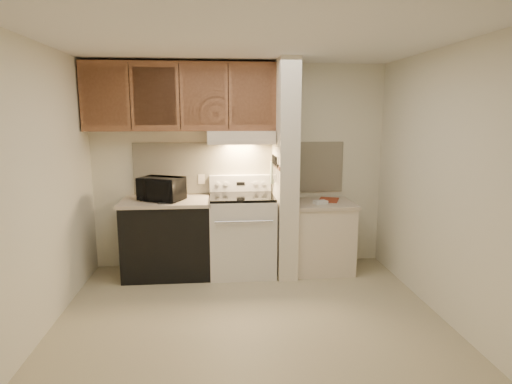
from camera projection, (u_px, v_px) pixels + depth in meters
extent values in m
plane|color=#B7AC89|center=(250.00, 316.00, 4.07)|extent=(3.60, 3.60, 0.00)
plane|color=white|center=(249.00, 41.00, 3.62)|extent=(3.60, 3.60, 0.00)
cube|color=silver|center=(240.00, 166.00, 5.31)|extent=(3.60, 2.50, 0.02)
cube|color=silver|center=(41.00, 190.00, 3.68)|extent=(0.02, 3.00, 2.50)
cube|color=silver|center=(440.00, 183.00, 4.01)|extent=(0.02, 3.00, 2.50)
cube|color=white|center=(240.00, 168.00, 5.30)|extent=(2.60, 0.02, 0.63)
cube|color=silver|center=(242.00, 235.00, 5.12)|extent=(0.76, 0.65, 0.92)
cube|color=black|center=(244.00, 240.00, 4.80)|extent=(0.50, 0.01, 0.30)
cylinder|color=silver|center=(244.00, 222.00, 4.72)|extent=(0.65, 0.02, 0.02)
cube|color=black|center=(242.00, 197.00, 5.03)|extent=(0.74, 0.64, 0.03)
cube|color=silver|center=(240.00, 183.00, 5.29)|extent=(0.76, 0.08, 0.20)
cube|color=black|center=(241.00, 184.00, 5.25)|extent=(0.10, 0.01, 0.04)
cylinder|color=silver|center=(218.00, 184.00, 5.22)|extent=(0.05, 0.02, 0.05)
cylinder|color=silver|center=(226.00, 184.00, 5.23)|extent=(0.05, 0.02, 0.05)
cylinder|color=silver|center=(255.00, 183.00, 5.26)|extent=(0.05, 0.02, 0.05)
cylinder|color=silver|center=(263.00, 183.00, 5.27)|extent=(0.05, 0.02, 0.05)
cube|color=black|center=(168.00, 239.00, 5.05)|extent=(1.00, 0.63, 0.87)
cube|color=#C3B39E|center=(166.00, 201.00, 4.97)|extent=(1.04, 0.67, 0.04)
cube|color=black|center=(167.00, 203.00, 4.77)|extent=(0.21, 0.12, 0.01)
cylinder|color=#1E5D53|center=(170.00, 197.00, 4.86)|extent=(0.13, 0.13, 0.11)
cube|color=beige|center=(201.00, 179.00, 5.27)|extent=(0.08, 0.01, 0.12)
imported|color=black|center=(161.00, 189.00, 4.92)|extent=(0.57, 0.50, 0.27)
cube|color=silver|center=(285.00, 170.00, 5.02)|extent=(0.22, 0.70, 2.50)
cube|color=brown|center=(275.00, 165.00, 5.00)|extent=(0.01, 0.70, 0.04)
cube|color=black|center=(275.00, 164.00, 4.94)|extent=(0.02, 0.42, 0.04)
cube|color=silver|center=(276.00, 175.00, 4.81)|extent=(0.01, 0.03, 0.16)
cylinder|color=black|center=(276.00, 161.00, 4.79)|extent=(0.02, 0.02, 0.10)
cube|color=silver|center=(275.00, 175.00, 4.89)|extent=(0.01, 0.04, 0.18)
cylinder|color=black|center=(275.00, 161.00, 4.85)|extent=(0.02, 0.02, 0.10)
cube|color=silver|center=(274.00, 174.00, 4.98)|extent=(0.01, 0.04, 0.20)
cylinder|color=black|center=(275.00, 160.00, 4.92)|extent=(0.02, 0.02, 0.10)
cube|color=silver|center=(273.00, 172.00, 5.05)|extent=(0.01, 0.04, 0.16)
cylinder|color=black|center=(273.00, 159.00, 5.02)|extent=(0.02, 0.02, 0.10)
cube|color=silver|center=(273.00, 172.00, 5.11)|extent=(0.01, 0.04, 0.18)
cylinder|color=black|center=(273.00, 159.00, 5.08)|extent=(0.02, 0.02, 0.10)
cube|color=gray|center=(272.00, 172.00, 5.18)|extent=(0.03, 0.11, 0.26)
cube|color=beige|center=(321.00, 238.00, 5.21)|extent=(0.70, 0.60, 0.81)
cube|color=#C3B39E|center=(322.00, 204.00, 5.13)|extent=(0.74, 0.64, 0.04)
cube|color=#9A3920|center=(329.00, 200.00, 5.24)|extent=(0.32, 0.37, 0.01)
cube|color=white|center=(320.00, 202.00, 5.02)|extent=(0.18, 0.14, 0.04)
cube|color=beige|center=(241.00, 137.00, 5.03)|extent=(0.78, 0.44, 0.15)
cube|color=beige|center=(242.00, 142.00, 4.83)|extent=(0.78, 0.04, 0.06)
cube|color=brown|center=(181.00, 97.00, 4.93)|extent=(2.18, 0.33, 0.77)
cube|color=brown|center=(104.00, 96.00, 4.70)|extent=(0.46, 0.01, 0.63)
cube|color=black|center=(130.00, 96.00, 4.72)|extent=(0.01, 0.01, 0.73)
cube|color=brown|center=(155.00, 96.00, 4.75)|extent=(0.46, 0.01, 0.63)
cube|color=black|center=(180.00, 96.00, 4.77)|extent=(0.01, 0.01, 0.73)
cube|color=brown|center=(204.00, 97.00, 4.80)|extent=(0.46, 0.01, 0.63)
cube|color=black|center=(228.00, 97.00, 4.82)|extent=(0.01, 0.01, 0.73)
cube|color=brown|center=(252.00, 97.00, 4.85)|extent=(0.46, 0.01, 0.63)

